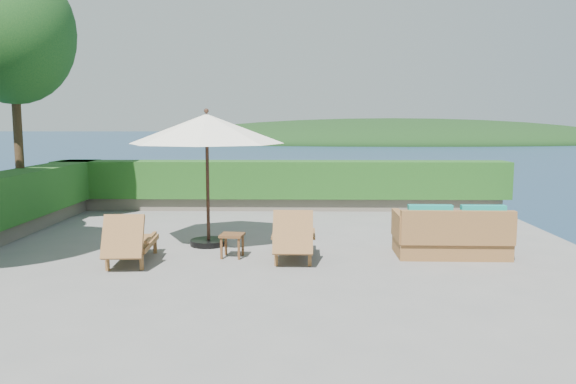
{
  "coord_description": "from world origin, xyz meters",
  "views": [
    {
      "loc": [
        0.49,
        -9.72,
        2.42
      ],
      "look_at": [
        0.3,
        0.8,
        1.1
      ],
      "focal_mm": 35.0,
      "sensor_mm": 36.0,
      "label": 1
    }
  ],
  "objects_px": {
    "patio_umbrella": "(207,130)",
    "lounge_right": "(294,237)",
    "lounge_left": "(130,242)",
    "wicker_loveseat": "(451,236)",
    "side_table": "(232,238)"
  },
  "relations": [
    {
      "from": "lounge_right",
      "to": "wicker_loveseat",
      "type": "bearing_deg",
      "value": 6.83
    },
    {
      "from": "patio_umbrella",
      "to": "side_table",
      "type": "bearing_deg",
      "value": -59.41
    },
    {
      "from": "patio_umbrella",
      "to": "lounge_left",
      "type": "relative_size",
      "value": 1.94
    },
    {
      "from": "side_table",
      "to": "wicker_loveseat",
      "type": "xyz_separation_m",
      "value": [
        3.95,
        0.16,
        0.03
      ]
    },
    {
      "from": "lounge_left",
      "to": "lounge_right",
      "type": "xyz_separation_m",
      "value": [
        2.8,
        0.35,
        0.01
      ]
    },
    {
      "from": "patio_umbrella",
      "to": "side_table",
      "type": "xyz_separation_m",
      "value": [
        0.58,
        -0.99,
        -1.91
      ]
    },
    {
      "from": "wicker_loveseat",
      "to": "lounge_left",
      "type": "bearing_deg",
      "value": -172.6
    },
    {
      "from": "patio_umbrella",
      "to": "wicker_loveseat",
      "type": "distance_m",
      "value": 4.98
    },
    {
      "from": "patio_umbrella",
      "to": "lounge_right",
      "type": "distance_m",
      "value": 2.75
    },
    {
      "from": "lounge_right",
      "to": "wicker_loveseat",
      "type": "xyz_separation_m",
      "value": [
        2.85,
        0.28,
        -0.01
      ]
    },
    {
      "from": "lounge_left",
      "to": "lounge_right",
      "type": "height_order",
      "value": "lounge_right"
    },
    {
      "from": "lounge_left",
      "to": "lounge_right",
      "type": "relative_size",
      "value": 0.99
    },
    {
      "from": "lounge_left",
      "to": "wicker_loveseat",
      "type": "xyz_separation_m",
      "value": [
        5.64,
        0.63,
        -0.0
      ]
    },
    {
      "from": "patio_umbrella",
      "to": "wicker_loveseat",
      "type": "height_order",
      "value": "patio_umbrella"
    },
    {
      "from": "patio_umbrella",
      "to": "side_table",
      "type": "relative_size",
      "value": 7.09
    }
  ]
}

